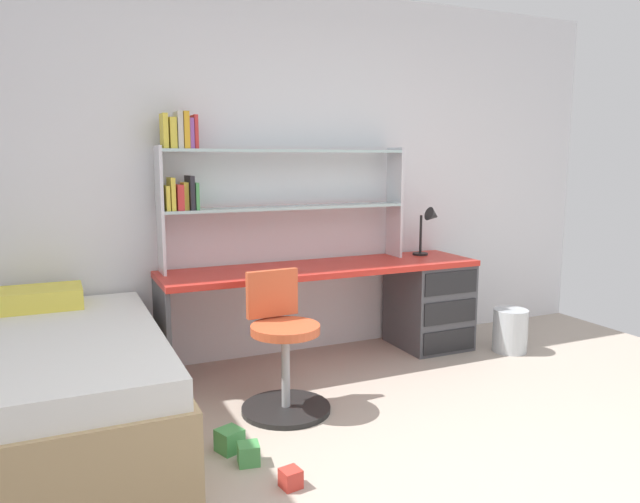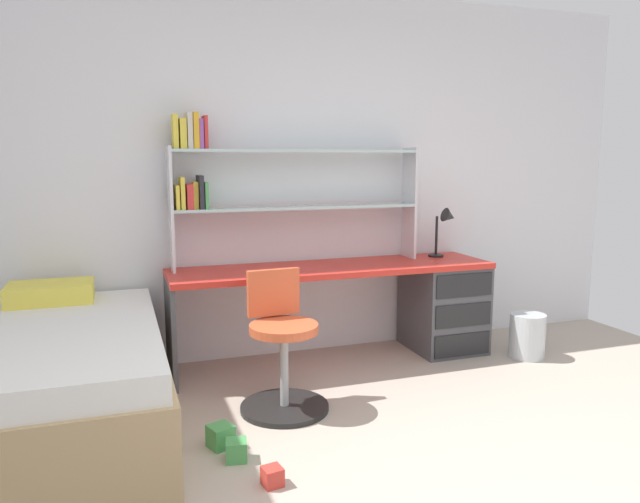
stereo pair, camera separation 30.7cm
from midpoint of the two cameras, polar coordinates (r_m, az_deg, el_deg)
The scene contains 10 objects.
room_shell at distance 2.86m, azimuth -15.32°, elevation 6.10°, with size 5.62×6.07×2.67m.
desk at distance 4.56m, azimuth 10.73°, elevation -4.61°, with size 2.32×0.58×0.71m.
bookshelf_hutch at distance 4.16m, azimuth -3.61°, elevation 7.02°, with size 1.80×0.22×1.06m.
desk_lamp at distance 4.70m, azimuth 13.89°, elevation 2.54°, with size 0.20×0.17×0.38m.
swivel_chair at distance 3.51m, azimuth -1.11°, elevation -9.99°, with size 0.52×0.52×0.81m.
bed_platform at distance 3.45m, azimuth -22.77°, elevation -11.62°, with size 1.24×1.81×0.70m.
waste_bin at distance 4.74m, azimuth 21.10°, elevation -7.58°, with size 0.26×0.26×0.33m, color silver.
toy_block_green_1 at distance 3.18m, azimuth -6.69°, elevation -17.28°, with size 0.12×0.12×0.12m, color #479E51.
toy_block_red_4 at distance 2.85m, azimuth -1.32°, elevation -20.88°, with size 0.09×0.09×0.09m, color red.
toy_block_green_5 at distance 3.06m, azimuth -5.06°, elevation -18.57°, with size 0.10×0.10×0.10m, color #479E51.
Camera 2 is at (-1.26, -1.67, 1.46)m, focal length 33.28 mm.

